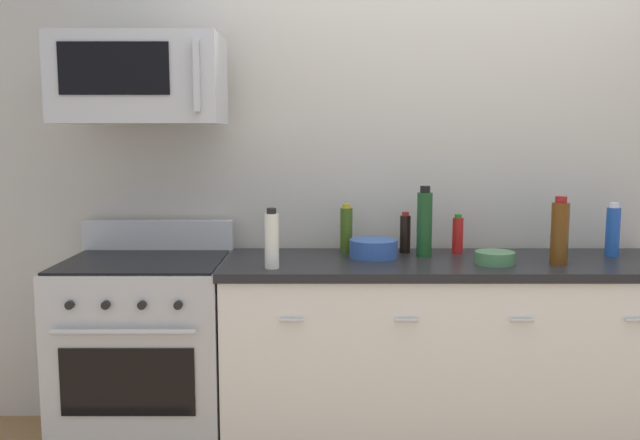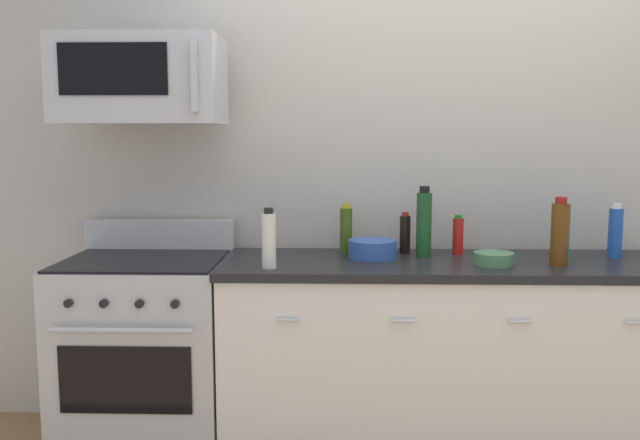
% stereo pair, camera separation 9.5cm
% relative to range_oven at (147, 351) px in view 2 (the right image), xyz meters
% --- Properties ---
extents(back_wall, '(5.21, 0.10, 2.70)m').
position_rel_range_oven_xyz_m(back_wall, '(1.43, 0.41, 0.88)').
color(back_wall, '#B7B2A8').
rests_on(back_wall, ground_plane).
extents(counter_unit, '(2.12, 0.66, 0.92)m').
position_rel_range_oven_xyz_m(counter_unit, '(1.43, -0.00, -0.01)').
color(counter_unit, silver).
rests_on(counter_unit, ground_plane).
extents(range_oven, '(0.76, 0.69, 1.07)m').
position_rel_range_oven_xyz_m(range_oven, '(0.00, 0.00, 0.00)').
color(range_oven, '#B7BABF').
rests_on(range_oven, ground_plane).
extents(microwave, '(0.74, 0.44, 0.40)m').
position_rel_range_oven_xyz_m(microwave, '(0.00, 0.04, 1.28)').
color(microwave, '#B7BABF').
extents(bottle_wine_amber, '(0.08, 0.08, 0.31)m').
position_rel_range_oven_xyz_m(bottle_wine_amber, '(1.90, -0.10, 0.60)').
color(bottle_wine_amber, '#59330F').
rests_on(bottle_wine_amber, countertop_slab).
extents(bottle_wine_green, '(0.07, 0.07, 0.34)m').
position_rel_range_oven_xyz_m(bottle_wine_green, '(1.32, 0.10, 0.61)').
color(bottle_wine_green, '#19471E').
rests_on(bottle_wine_green, countertop_slab).
extents(bottle_soy_sauce_dark, '(0.05, 0.05, 0.20)m').
position_rel_range_oven_xyz_m(bottle_soy_sauce_dark, '(1.24, 0.19, 0.55)').
color(bottle_soy_sauce_dark, black).
rests_on(bottle_soy_sauce_dark, countertop_slab).
extents(bottle_sparkling_teal, '(0.06, 0.06, 0.27)m').
position_rel_range_oven_xyz_m(bottle_sparkling_teal, '(1.97, 0.07, 0.58)').
color(bottle_sparkling_teal, '#197F7A').
rests_on(bottle_sparkling_teal, countertop_slab).
extents(bottle_hot_sauce_red, '(0.05, 0.05, 0.19)m').
position_rel_range_oven_xyz_m(bottle_hot_sauce_red, '(1.50, 0.17, 0.54)').
color(bottle_hot_sauce_red, '#B21914').
rests_on(bottle_hot_sauce_red, countertop_slab).
extents(bottle_soda_blue, '(0.07, 0.07, 0.26)m').
position_rel_range_oven_xyz_m(bottle_soda_blue, '(2.23, 0.09, 0.57)').
color(bottle_soda_blue, '#1E4CA5').
rests_on(bottle_soda_blue, countertop_slab).
extents(bottle_olive_oil, '(0.06, 0.06, 0.24)m').
position_rel_range_oven_xyz_m(bottle_olive_oil, '(0.95, 0.20, 0.57)').
color(bottle_olive_oil, '#385114').
rests_on(bottle_olive_oil, countertop_slab).
extents(bottle_vinegar_white, '(0.06, 0.06, 0.26)m').
position_rel_range_oven_xyz_m(bottle_vinegar_white, '(0.61, -0.20, 0.58)').
color(bottle_vinegar_white, silver).
rests_on(bottle_vinegar_white, countertop_slab).
extents(bowl_green_glaze, '(0.18, 0.18, 0.06)m').
position_rel_range_oven_xyz_m(bowl_green_glaze, '(1.61, -0.10, 0.48)').
color(bowl_green_glaze, '#477A4C').
rests_on(bowl_green_glaze, countertop_slab).
extents(bowl_blue_mixing, '(0.23, 0.23, 0.09)m').
position_rel_range_oven_xyz_m(bowl_blue_mixing, '(1.08, 0.07, 0.50)').
color(bowl_blue_mixing, '#2D519E').
rests_on(bowl_blue_mixing, countertop_slab).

